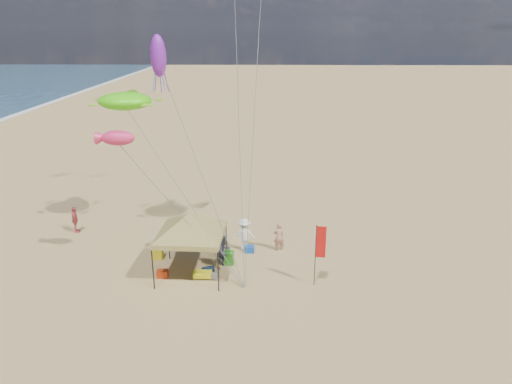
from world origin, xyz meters
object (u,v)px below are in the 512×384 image
feather_flag (319,246)px  cooler_red (162,274)px  canopy_tent (190,215)px  chair_yellow (158,252)px  person_near_a (279,236)px  person_far_a (75,220)px  beach_cart (203,274)px  person_near_c (244,235)px  person_near_b (224,252)px  chair_green (229,258)px  cooler_blue (249,249)px

feather_flag → cooler_red: (-7.65, 0.63, -1.92)m
canopy_tent → chair_yellow: 3.92m
person_near_a → person_far_a: size_ratio=1.03×
cooler_red → beach_cart: bearing=-0.6°
chair_yellow → person_near_c: bearing=13.2°
canopy_tent → person_far_a: canopy_tent is taller
cooler_red → person_near_b: 3.26m
person_near_a → cooler_red: bearing=7.9°
canopy_tent → person_near_a: size_ratio=3.74×
feather_flag → beach_cart: 5.99m
chair_yellow → person_near_b: bearing=-13.7°
cooler_red → person_near_a: 6.68m
person_near_c → beach_cart: bearing=54.9°
beach_cart → person_near_a: (3.85, 3.16, 0.63)m
beach_cart → feather_flag: bearing=-6.1°
cooler_red → person_near_a: size_ratio=0.32×
chair_green → beach_cart: 1.93m
chair_green → person_far_a: bearing=158.1°
feather_flag → chair_yellow: size_ratio=4.53×
person_near_c → person_near_b: bearing=60.5°
canopy_tent → cooler_blue: 4.79m
chair_yellow → feather_flag: bearing=-17.7°
person_near_c → person_far_a: bearing=-15.4°
chair_yellow → cooler_blue: bearing=9.3°
person_near_c → person_far_a: 10.57m
beach_cart → person_near_a: person_near_a is taller
cooler_red → chair_yellow: size_ratio=0.77×
cooler_red → person_near_b: bearing=20.9°
cooler_blue → person_near_a: (1.62, 0.31, 0.64)m
canopy_tent → person_near_c: 4.34m
cooler_red → chair_green: chair_green is taller
person_far_a → cooler_red: bearing=-146.2°
cooler_blue → person_near_c: bearing=137.0°
canopy_tent → person_far_a: (-7.84, 4.96, -2.39)m
person_far_a → beach_cart: bearing=-138.9°
cooler_red → feather_flag: bearing=-4.7°
chair_green → person_near_c: 1.88m
chair_green → feather_flag: bearing=-25.3°
beach_cart → chair_yellow: bearing=142.5°
chair_yellow → person_far_a: bearing=150.0°
cooler_blue → beach_cart: (-2.24, -2.85, 0.01)m
feather_flag → beach_cart: feather_flag is taller
chair_yellow → chair_green: bearing=-8.0°
person_near_a → canopy_tent: bearing=11.9°
cooler_blue → person_near_a: bearing=10.8°
chair_green → person_near_a: 3.16m
person_near_b → person_far_a: size_ratio=1.08×
cooler_blue → chair_green: (-1.02, -1.35, 0.16)m
feather_flag → beach_cart: size_ratio=3.52×
person_near_a → person_near_c: size_ratio=0.88×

